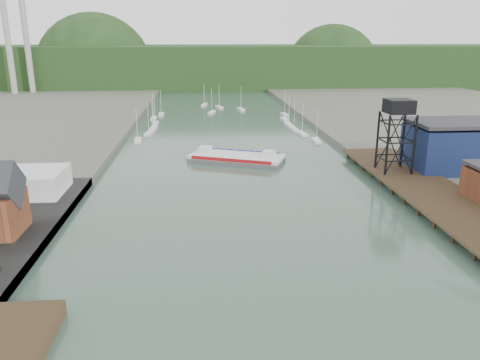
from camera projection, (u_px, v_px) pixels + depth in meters
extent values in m
plane|color=#324E43|center=(283.00, 351.00, 47.95)|extent=(600.00, 600.00, 0.00)
cube|color=black|center=(428.00, 189.00, 93.25)|extent=(14.00, 70.00, 0.50)
cylinder|color=black|center=(398.00, 195.00, 93.09)|extent=(0.60, 0.60, 2.20)
cylinder|color=black|center=(456.00, 194.00, 94.05)|extent=(0.60, 0.60, 2.20)
cube|color=silver|center=(17.00, 182.00, 91.00)|extent=(18.00, 12.00, 4.50)
cylinder|color=black|center=(388.00, 146.00, 100.43)|extent=(0.50, 0.50, 13.00)
cylinder|color=black|center=(414.00, 145.00, 100.90)|extent=(0.50, 0.50, 13.00)
cylinder|color=black|center=(377.00, 140.00, 106.15)|extent=(0.50, 0.50, 13.00)
cylinder|color=black|center=(403.00, 139.00, 106.62)|extent=(0.50, 0.50, 13.00)
cube|color=black|center=(399.00, 106.00, 101.20)|extent=(5.50, 5.50, 3.00)
cube|color=#0D133A|center=(454.00, 148.00, 107.22)|extent=(20.00, 14.00, 10.00)
cube|color=#2D2D33|center=(458.00, 123.00, 105.51)|extent=(20.50, 14.50, 0.80)
cube|color=silver|center=(138.00, 141.00, 144.71)|extent=(2.67, 7.65, 0.90)
cube|color=silver|center=(149.00, 133.00, 155.77)|extent=(2.81, 7.67, 0.90)
cube|color=silver|center=(153.00, 129.00, 164.27)|extent=(2.35, 7.59, 0.90)
cube|color=silver|center=(156.00, 124.00, 173.72)|extent=(2.01, 7.50, 0.90)
cube|color=silver|center=(154.00, 118.00, 185.25)|extent=(2.00, 7.50, 0.90)
cube|color=silver|center=(161.00, 114.00, 194.81)|extent=(2.16, 7.54, 0.90)
cube|color=silver|center=(316.00, 141.00, 144.47)|extent=(2.53, 7.62, 0.90)
cube|color=silver|center=(302.00, 134.00, 155.24)|extent=(2.76, 7.67, 0.90)
cube|color=silver|center=(294.00, 129.00, 163.54)|extent=(2.22, 7.56, 0.90)
cube|color=silver|center=(289.00, 124.00, 172.10)|extent=(2.18, 7.54, 0.90)
cube|color=silver|center=(284.00, 119.00, 182.71)|extent=(2.46, 7.61, 0.90)
cube|color=silver|center=(285.00, 115.00, 193.95)|extent=(2.48, 7.61, 0.90)
cube|color=silver|center=(212.00, 112.00, 200.15)|extent=(3.78, 7.76, 0.90)
cube|color=silver|center=(241.00, 109.00, 208.83)|extent=(3.31, 7.74, 0.90)
cube|color=silver|center=(219.00, 107.00, 215.72)|extent=(3.76, 7.76, 0.90)
cube|color=silver|center=(204.00, 105.00, 222.80)|extent=(3.40, 7.74, 0.90)
cylinder|color=#A1A19C|center=(8.00, 40.00, 249.77)|extent=(3.20, 3.20, 60.00)
cylinder|color=#A1A19C|center=(26.00, 40.00, 255.17)|extent=(3.20, 3.20, 60.00)
cube|color=#1C3216|center=(211.00, 66.00, 330.51)|extent=(500.00, 120.00, 28.00)
sphere|color=#1C3216|center=(96.00, 72.00, 325.30)|extent=(80.00, 80.00, 80.00)
sphere|color=#1C3216|center=(331.00, 73.00, 348.96)|extent=(70.00, 70.00, 70.00)
cube|color=#4F4F52|center=(236.00, 160.00, 121.56)|extent=(25.84, 17.96, 0.96)
cube|color=silver|center=(236.00, 156.00, 121.31)|extent=(25.84, 17.96, 0.77)
cube|color=#A21215|center=(230.00, 160.00, 116.83)|extent=(19.60, 8.12, 0.86)
cube|color=navy|center=(242.00, 152.00, 125.68)|extent=(19.60, 8.12, 0.86)
cube|color=silver|center=(205.00, 150.00, 123.46)|extent=(3.75, 3.75, 1.92)
cube|color=silver|center=(269.00, 155.00, 118.50)|extent=(3.75, 3.75, 1.92)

